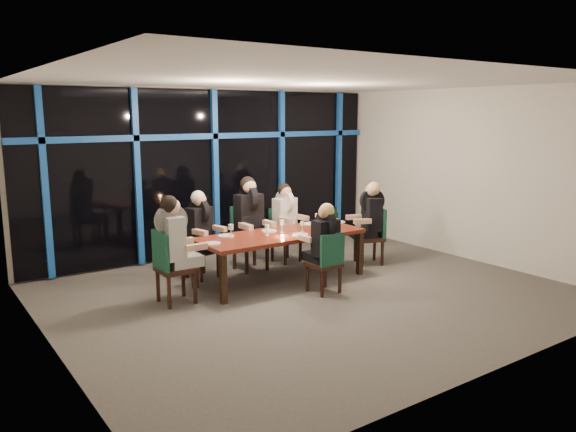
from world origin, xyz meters
The scene contains 29 objects.
room centered at (0.00, 0.00, 2.02)m, with size 7.04×7.00×3.02m.
window_wall centered at (0.01, 2.93, 1.55)m, with size 6.86×0.43×2.94m.
dining_table centered at (0.00, 0.80, 0.68)m, with size 2.60×1.00×0.75m.
chair_far_left centered at (-0.94, 1.72, 0.53)m, with size 0.53×0.53×0.94m.
chair_far_mid centered at (-0.06, 1.69, 0.59)m, with size 0.49×0.49×1.06m.
chair_far_right centered at (0.72, 1.77, 0.52)m, with size 0.48×0.48×0.94m.
chair_end_left centered at (-1.83, 0.77, 0.57)m, with size 0.47×0.47×1.02m.
chair_end_right centered at (1.89, 0.73, 0.54)m, with size 0.58×0.58×0.97m.
chair_near_mid centered at (0.19, -0.11, 0.50)m, with size 0.42×0.42×0.90m.
diner_far_left centered at (-0.92, 1.65, 0.90)m, with size 0.54×0.63×0.92m.
diner_far_mid centered at (-0.06, 1.60, 1.01)m, with size 0.52×0.65×1.03m.
diner_far_right centered at (0.73, 1.70, 0.89)m, with size 0.49×0.60×0.91m.
diner_end_left centered at (-1.75, 0.77, 0.97)m, with size 0.63×0.50×0.99m.
diner_end_right centered at (1.81, 0.76, 0.92)m, with size 0.66×0.60×0.94m.
diner_near_mid centered at (0.19, -0.03, 0.86)m, with size 0.45×0.56×0.87m.
plate_far_left centered at (-0.78, 1.10, 0.76)m, with size 0.24×0.24×0.01m, color white.
plate_far_mid centered at (-0.05, 1.03, 0.76)m, with size 0.24×0.24×0.01m, color white.
plate_far_right centered at (0.78, 1.13, 0.76)m, with size 0.24×0.24×0.01m, color white.
plate_end_left centered at (-1.18, 0.77, 0.76)m, with size 0.24×0.24×0.01m, color white.
plate_end_right centered at (1.28, 0.97, 0.76)m, with size 0.24×0.24×0.01m, color white.
plate_near_mid centered at (0.18, 0.53, 0.76)m, with size 0.24×0.24×0.01m, color white.
wine_bottle centered at (0.98, 0.67, 0.88)m, with size 0.08×0.08×0.33m.
water_pitcher centered at (0.72, 0.63, 0.85)m, with size 0.13×0.11×0.21m.
tea_light centered at (-0.11, 0.59, 0.77)m, with size 0.05×0.05×0.03m, color #FCAF4B.
wine_glass_a centered at (-0.25, 0.80, 0.87)m, with size 0.06×0.06×0.17m.
wine_glass_b centered at (0.06, 0.84, 0.89)m, with size 0.08×0.08×0.20m.
wine_glass_c centered at (0.36, 0.73, 0.87)m, with size 0.06×0.06×0.16m.
wine_glass_d centered at (-0.76, 0.99, 0.89)m, with size 0.08×0.08×0.20m.
wine_glass_e centered at (0.90, 1.04, 0.88)m, with size 0.07×0.07×0.18m.
Camera 1 is at (-4.72, -6.13, 2.56)m, focal length 35.00 mm.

